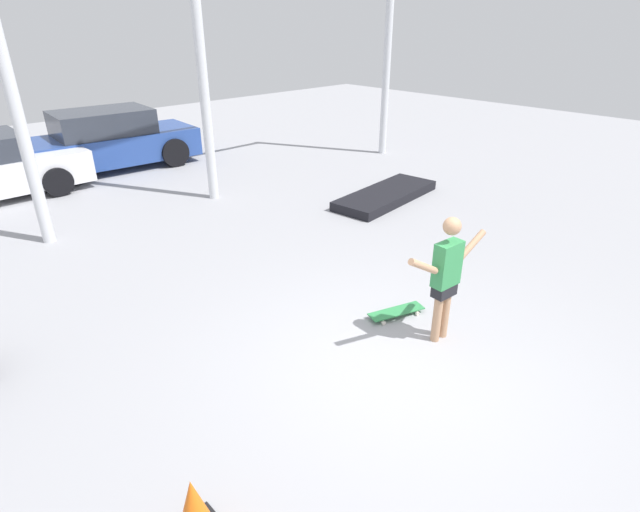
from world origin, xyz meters
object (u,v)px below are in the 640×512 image
parked_car_blue (111,141)px  skateboarder (446,273)px  manual_pad (386,195)px  skateboard (396,312)px  traffic_cone (195,510)px

parked_car_blue → skateboarder: bearing=-87.3°
manual_pad → skateboarder: bearing=-133.1°
manual_pad → parked_car_blue: parked_car_blue is taller
skateboard → parked_car_blue: 9.44m
manual_pad → traffic_cone: bearing=-150.5°
skateboard → parked_car_blue: size_ratio=0.19×
manual_pad → traffic_cone: traffic_cone is taller
skateboard → parked_car_blue: parked_car_blue is taller
manual_pad → parked_car_blue: (-3.17, 6.37, 0.61)m
skateboard → manual_pad: 4.59m
skateboarder → manual_pad: (3.46, 3.70, -0.80)m
skateboarder → manual_pad: skateboarder is taller
skateboarder → traffic_cone: size_ratio=2.68×
parked_car_blue → traffic_cone: parked_car_blue is taller
manual_pad → traffic_cone: size_ratio=4.47×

